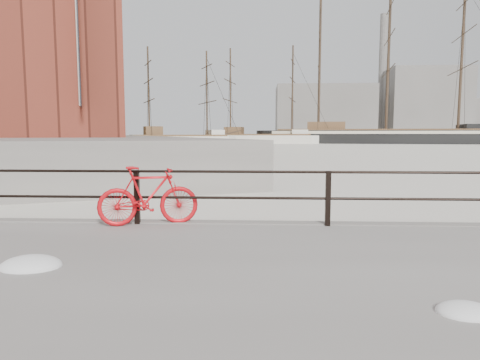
% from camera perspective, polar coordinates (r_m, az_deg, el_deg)
% --- Properties ---
extents(ground, '(400.00, 400.00, 0.00)m').
position_cam_1_polar(ground, '(8.20, 11.36, -8.16)').
color(ground, white).
rests_on(ground, ground).
extents(promenade, '(36.00, 8.00, 0.35)m').
position_cam_1_polar(promenade, '(4.44, 19.49, -18.65)').
color(promenade, gray).
rests_on(promenade, ground).
extents(far_quay, '(78.44, 148.07, 1.80)m').
position_cam_1_polar(far_quay, '(88.78, -23.20, 4.96)').
color(far_quay, gray).
rests_on(far_quay, ground).
extents(guardrail, '(28.00, 0.10, 1.00)m').
position_cam_1_polar(guardrail, '(7.89, 11.65, -2.44)').
color(guardrail, black).
rests_on(guardrail, promenade).
extents(bicycle, '(1.80, 0.76, 1.08)m').
position_cam_1_polar(bicycle, '(7.95, -12.13, -2.07)').
color(bicycle, red).
rests_on(bicycle, promenade).
extents(barque_black, '(63.18, 29.29, 34.35)m').
position_cam_1_polar(barque_black, '(94.30, 18.81, 4.62)').
color(barque_black, black).
rests_on(barque_black, ground).
extents(schooner_mid, '(31.00, 17.30, 21.03)m').
position_cam_1_polar(schooner_mid, '(91.86, 2.77, 4.91)').
color(schooner_mid, silver).
rests_on(schooner_mid, ground).
extents(schooner_left, '(26.25, 19.81, 18.20)m').
position_cam_1_polar(schooner_left, '(80.23, -8.11, 4.67)').
color(schooner_left, beige).
rests_on(schooner_left, ground).
extents(workboat_far, '(12.05, 10.04, 7.00)m').
position_cam_1_polar(workboat_far, '(56.68, -26.13, 3.51)').
color(workboat_far, black).
rests_on(workboat_far, ground).
extents(apartment_mustard, '(26.02, 22.15, 22.20)m').
position_cam_1_polar(apartment_mustard, '(57.19, -28.14, 16.44)').
color(apartment_mustard, '#DEB94D').
rests_on(apartment_mustard, far_quay).
extents(apartment_cream, '(24.16, 21.40, 21.20)m').
position_cam_1_polar(apartment_cream, '(79.66, -25.53, 13.07)').
color(apartment_cream, beige).
rests_on(apartment_cream, far_quay).
extents(apartment_grey, '(26.02, 22.15, 23.20)m').
position_cam_1_polar(apartment_grey, '(101.53, -24.19, 12.08)').
color(apartment_grey, '#A1A19C').
rests_on(apartment_grey, far_quay).
extents(apartment_brick, '(27.87, 22.90, 21.20)m').
position_cam_1_polar(apartment_brick, '(124.26, -23.25, 10.47)').
color(apartment_brick, brown).
rests_on(apartment_brick, far_quay).
extents(industrial_west, '(32.00, 18.00, 18.00)m').
position_cam_1_polar(industrial_west, '(149.53, 11.08, 8.74)').
color(industrial_west, gray).
rests_on(industrial_west, ground).
extents(industrial_mid, '(26.00, 20.00, 24.00)m').
position_cam_1_polar(industrial_mid, '(163.17, 23.26, 9.19)').
color(industrial_mid, gray).
rests_on(industrial_mid, ground).
extents(smokestack, '(2.80, 2.80, 44.00)m').
position_cam_1_polar(smokestack, '(164.88, 18.44, 12.82)').
color(smokestack, gray).
rests_on(smokestack, ground).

